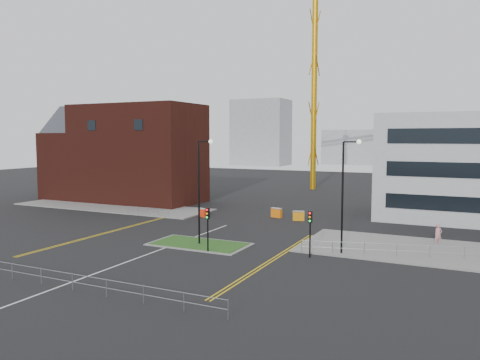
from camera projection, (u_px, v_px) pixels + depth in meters
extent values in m
plane|color=black|center=(121.00, 264.00, 34.50)|extent=(200.00, 200.00, 0.00)
cube|color=slate|center=(111.00, 207.00, 62.87)|extent=(28.00, 8.00, 0.12)
cube|color=slate|center=(452.00, 253.00, 37.56)|extent=(24.00, 10.00, 0.12)
cube|color=slate|center=(199.00, 244.00, 40.81)|extent=(8.60, 4.60, 0.08)
cube|color=#224517|center=(199.00, 244.00, 40.81)|extent=(8.00, 4.00, 0.12)
cube|color=#481912|center=(138.00, 154.00, 67.63)|extent=(18.00, 10.00, 14.00)
cube|color=black|center=(92.00, 125.00, 64.49)|extent=(1.40, 0.10, 1.40)
cube|color=black|center=(138.00, 125.00, 61.04)|extent=(1.40, 0.10, 1.40)
cube|color=#481912|center=(77.00, 165.00, 72.99)|extent=(6.00, 10.00, 10.00)
cube|color=#2D3038|center=(76.00, 133.00, 72.54)|extent=(6.40, 8.49, 8.49)
cylinder|color=#C4860B|center=(314.00, 87.00, 83.07)|extent=(1.00, 1.00, 36.67)
cylinder|color=black|center=(199.00, 194.00, 40.41)|extent=(0.16, 0.16, 9.00)
cylinder|color=black|center=(205.00, 141.00, 39.74)|extent=(1.20, 0.10, 0.10)
sphere|color=silver|center=(211.00, 141.00, 39.48)|extent=(0.36, 0.36, 0.36)
cylinder|color=black|center=(342.00, 199.00, 37.02)|extent=(0.16, 0.16, 9.00)
cylinder|color=black|center=(351.00, 142.00, 36.36)|extent=(1.20, 0.10, 0.10)
sphere|color=silver|center=(359.00, 142.00, 36.10)|extent=(0.36, 0.36, 0.36)
cylinder|color=black|center=(208.00, 234.00, 38.02)|extent=(0.12, 0.12, 3.00)
cube|color=black|center=(208.00, 213.00, 37.87)|extent=(0.28, 0.22, 0.90)
sphere|color=red|center=(207.00, 210.00, 37.72)|extent=(0.18, 0.18, 0.18)
sphere|color=orange|center=(207.00, 214.00, 37.75)|extent=(0.18, 0.18, 0.18)
sphere|color=#0CCC33|center=(207.00, 217.00, 37.78)|extent=(0.18, 0.18, 0.18)
cylinder|color=black|center=(310.00, 238.00, 36.36)|extent=(0.12, 0.12, 3.00)
cube|color=black|center=(310.00, 217.00, 36.21)|extent=(0.28, 0.22, 0.90)
sphere|color=red|center=(310.00, 213.00, 36.07)|extent=(0.18, 0.18, 0.18)
sphere|color=orange|center=(310.00, 217.00, 36.09)|extent=(0.18, 0.18, 0.18)
sphere|color=#0CCC33|center=(310.00, 221.00, 36.12)|extent=(0.18, 0.18, 0.18)
cylinder|color=gray|center=(56.00, 271.00, 29.02)|extent=(24.00, 0.04, 0.04)
cylinder|color=gray|center=(57.00, 279.00, 29.06)|extent=(24.00, 0.04, 0.04)
cylinder|color=gray|center=(228.00, 310.00, 23.88)|extent=(0.05, 0.05, 1.10)
cylinder|color=gray|center=(148.00, 208.00, 55.31)|extent=(6.00, 0.04, 0.04)
cylinder|color=gray|center=(148.00, 212.00, 55.35)|extent=(6.00, 0.04, 0.04)
cylinder|color=gray|center=(128.00, 210.00, 56.65)|extent=(0.05, 0.05, 1.10)
cylinder|color=gray|center=(169.00, 214.00, 54.06)|extent=(0.05, 0.05, 1.10)
cylinder|color=gray|center=(430.00, 246.00, 35.88)|extent=(19.01, 5.04, 0.04)
cylinder|color=gray|center=(430.00, 252.00, 35.92)|extent=(19.01, 5.04, 0.04)
cylinder|color=gray|center=(302.00, 246.00, 37.78)|extent=(0.05, 0.05, 1.10)
cube|color=silver|center=(138.00, 258.00, 36.29)|extent=(0.15, 30.00, 0.01)
cube|color=gold|center=(116.00, 230.00, 47.36)|extent=(0.12, 24.00, 0.01)
cube|color=gold|center=(118.00, 230.00, 47.23)|extent=(0.12, 24.00, 0.01)
cube|color=gold|center=(270.00, 260.00, 35.78)|extent=(0.12, 20.00, 0.01)
cube|color=gold|center=(274.00, 260.00, 35.65)|extent=(0.12, 20.00, 0.01)
cube|color=gray|center=(261.00, 133.00, 158.47)|extent=(18.00, 12.00, 22.00)
cube|color=gray|center=(421.00, 142.00, 146.13)|extent=(24.00, 12.00, 16.00)
cube|color=gray|center=(368.00, 147.00, 163.06)|extent=(30.00, 12.00, 12.00)
imported|color=#D2888F|center=(438.00, 234.00, 40.43)|extent=(0.84, 0.81, 1.93)
cube|color=red|center=(203.00, 213.00, 55.18)|extent=(1.24, 0.84, 0.99)
cube|color=silver|center=(203.00, 209.00, 55.14)|extent=(1.24, 0.84, 0.12)
cube|color=orange|center=(277.00, 213.00, 54.69)|extent=(1.40, 0.74, 1.11)
cube|color=silver|center=(277.00, 209.00, 54.65)|extent=(1.40, 0.74, 0.13)
cube|color=orange|center=(299.00, 216.00, 52.62)|extent=(1.37, 0.81, 1.08)
cube|color=silver|center=(299.00, 212.00, 52.58)|extent=(1.37, 0.81, 0.13)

